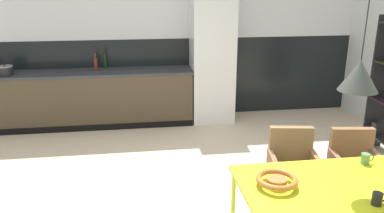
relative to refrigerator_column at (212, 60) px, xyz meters
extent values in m
cube|color=black|center=(-0.55, 0.36, -0.36)|extent=(6.54, 0.12, 1.37)
cube|color=#463A28|center=(-2.02, 0.00, -0.61)|extent=(3.31, 0.60, 0.87)
cube|color=#313438|center=(-2.02, 0.00, -0.16)|extent=(3.34, 0.63, 0.04)
cube|color=black|center=(-2.02, -0.30, -1.00)|extent=(3.31, 0.01, 0.10)
cube|color=silver|center=(0.00, 0.00, 0.00)|extent=(0.70, 0.60, 2.09)
cube|color=#C2D21C|center=(0.39, -3.69, -0.33)|extent=(1.74, 0.86, 0.03)
cylinder|color=#C4D723|center=(-0.44, -3.30, -0.70)|extent=(0.04, 0.04, 0.70)
cube|color=brown|center=(0.98, -2.91, -0.65)|extent=(0.54, 0.52, 0.06)
cube|color=brown|center=(1.01, -2.71, -0.44)|extent=(0.46, 0.14, 0.37)
cube|color=brown|center=(1.20, -2.94, -0.55)|extent=(0.11, 0.42, 0.14)
cube|color=brown|center=(0.76, -2.88, -0.55)|extent=(0.11, 0.42, 0.14)
cylinder|color=black|center=(1.15, -3.13, -0.86)|extent=(0.02, 0.02, 0.37)
cylinder|color=black|center=(0.75, -3.07, -0.86)|extent=(0.02, 0.02, 0.37)
cylinder|color=black|center=(1.20, -2.75, -0.86)|extent=(0.02, 0.02, 0.37)
cylinder|color=black|center=(0.81, -2.69, -0.86)|extent=(0.02, 0.02, 0.37)
cylinder|color=black|center=(1.18, -2.94, -1.04)|extent=(0.08, 0.41, 0.02)
cylinder|color=black|center=(0.78, -2.88, -1.04)|extent=(0.08, 0.41, 0.02)
cube|color=brown|center=(0.31, -2.87, -0.63)|extent=(0.55, 0.53, 0.06)
cube|color=brown|center=(0.34, -2.67, -0.41)|extent=(0.46, 0.15, 0.38)
cube|color=brown|center=(0.52, -2.90, -0.53)|extent=(0.12, 0.42, 0.14)
cube|color=brown|center=(0.09, -2.83, -0.53)|extent=(0.12, 0.42, 0.14)
cylinder|color=black|center=(0.47, -3.09, -0.85)|extent=(0.02, 0.02, 0.39)
cylinder|color=black|center=(0.08, -3.02, -0.85)|extent=(0.02, 0.02, 0.39)
cylinder|color=black|center=(0.53, -2.71, -0.85)|extent=(0.02, 0.02, 0.39)
cylinder|color=black|center=(0.14, -2.65, -0.85)|extent=(0.02, 0.02, 0.39)
cylinder|color=black|center=(0.50, -2.90, -1.04)|extent=(0.08, 0.41, 0.02)
cylinder|color=black|center=(0.11, -2.83, -1.04)|extent=(0.08, 0.41, 0.02)
cylinder|color=#B2662D|center=(-0.19, -3.67, -0.28)|extent=(0.16, 0.16, 0.07)
torus|color=#B96927|center=(-0.19, -3.67, -0.26)|extent=(0.33, 0.33, 0.05)
cylinder|color=#5B8456|center=(0.73, -3.39, -0.27)|extent=(0.07, 0.07, 0.10)
torus|color=#5B8456|center=(0.78, -3.39, -0.26)|extent=(0.07, 0.01, 0.07)
cylinder|color=black|center=(0.43, -4.02, -0.27)|extent=(0.07, 0.07, 0.10)
torus|color=black|center=(0.48, -4.02, -0.26)|extent=(0.07, 0.01, 0.07)
cylinder|color=black|center=(-3.27, -0.10, -0.07)|extent=(0.24, 0.24, 0.13)
cylinder|color=gray|center=(-3.27, -0.10, 0.00)|extent=(0.24, 0.24, 0.01)
sphere|color=black|center=(-3.27, -0.10, 0.02)|extent=(0.02, 0.02, 0.02)
cylinder|color=#0F3319|center=(-1.78, 0.21, -0.01)|extent=(0.06, 0.06, 0.24)
cylinder|color=#0F3319|center=(-1.78, 0.21, 0.15)|extent=(0.02, 0.02, 0.08)
cylinder|color=maroon|center=(-1.91, 0.05, -0.03)|extent=(0.06, 0.06, 0.20)
cylinder|color=maroon|center=(-1.91, 0.05, 0.11)|extent=(0.02, 0.02, 0.09)
cube|color=black|center=(2.08, -1.51, -0.11)|extent=(0.30, 0.03, 1.88)
cube|color=#262628|center=(2.08, -1.64, -0.71)|extent=(0.18, 0.10, 0.15)
cone|color=#333A34|center=(0.39, -3.66, 0.56)|extent=(0.29, 0.29, 0.23)
camera|label=1|loc=(-1.23, -6.23, 1.20)|focal=35.78mm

